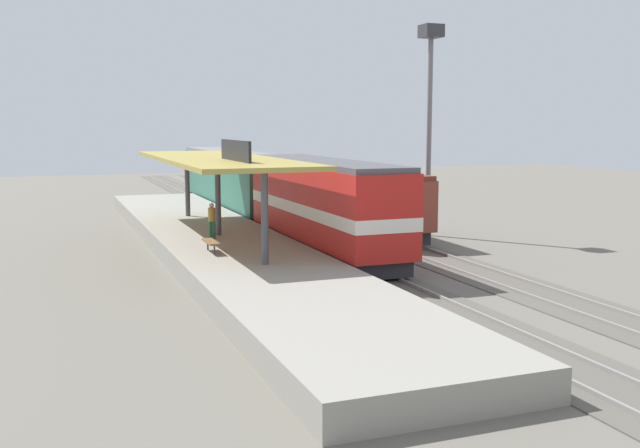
% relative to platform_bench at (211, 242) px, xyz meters
% --- Properties ---
extents(ground_plane, '(120.00, 120.00, 0.00)m').
position_rel_platform_bench_xyz_m(ground_plane, '(8.00, 4.69, -1.34)').
color(ground_plane, '#666056').
extents(track_near, '(3.20, 110.00, 0.16)m').
position_rel_platform_bench_xyz_m(track_near, '(6.00, 4.69, -1.31)').
color(track_near, '#565249').
rests_on(track_near, ground).
extents(track_far, '(3.20, 110.00, 0.16)m').
position_rel_platform_bench_xyz_m(track_far, '(10.60, 4.69, -1.31)').
color(track_far, '#565249').
rests_on(track_far, ground).
extents(platform, '(6.00, 44.00, 0.90)m').
position_rel_platform_bench_xyz_m(platform, '(1.40, 4.69, -0.89)').
color(platform, gray).
rests_on(platform, ground).
extents(station_canopy, '(5.20, 18.00, 4.70)m').
position_rel_platform_bench_xyz_m(station_canopy, '(1.40, 4.59, 3.19)').
color(station_canopy, '#47474C').
rests_on(station_canopy, platform).
extents(platform_bench, '(0.44, 1.70, 0.50)m').
position_rel_platform_bench_xyz_m(platform_bench, '(0.00, 0.00, 0.00)').
color(platform_bench, '#333338').
rests_on(platform_bench, platform).
extents(locomotive, '(2.93, 14.43, 4.44)m').
position_rel_platform_bench_xyz_m(locomotive, '(6.00, 2.36, 1.07)').
color(locomotive, '#28282D').
rests_on(locomotive, track_near).
extents(passenger_carriage_single, '(2.90, 20.00, 4.24)m').
position_rel_platform_bench_xyz_m(passenger_carriage_single, '(6.00, 20.36, 0.97)').
color(passenger_carriage_single, '#28282D').
rests_on(passenger_carriage_single, track_near).
extents(freight_car, '(2.80, 12.00, 3.54)m').
position_rel_platform_bench_xyz_m(freight_car, '(10.60, 7.83, 0.63)').
color(freight_car, '#28282D').
rests_on(freight_car, track_far).
extents(light_mast, '(1.10, 1.10, 11.70)m').
position_rel_platform_bench_xyz_m(light_mast, '(13.80, 6.11, 7.05)').
color(light_mast, slate).
rests_on(light_mast, ground).
extents(person_waiting, '(0.34, 0.34, 1.71)m').
position_rel_platform_bench_xyz_m(person_waiting, '(0.85, 3.64, 0.51)').
color(person_waiting, '#23603D').
rests_on(person_waiting, platform).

